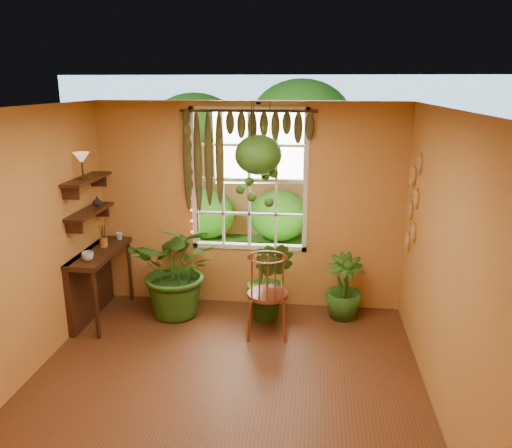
{
  "coord_description": "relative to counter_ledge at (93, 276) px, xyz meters",
  "views": [
    {
      "loc": [
        0.83,
        -4.01,
        2.92
      ],
      "look_at": [
        0.22,
        1.15,
        1.44
      ],
      "focal_mm": 35.0,
      "sensor_mm": 36.0,
      "label": 1
    }
  ],
  "objects": [
    {
      "name": "shelf_upper",
      "position": [
        0.03,
        0.0,
        1.25
      ],
      "size": [
        0.25,
        0.9,
        0.04
      ],
      "primitive_type": "cube",
      "color": "#3B1A10",
      "rests_on": "wall_left"
    },
    {
      "name": "brush_jar",
      "position": [
        0.11,
        0.15,
        0.49
      ],
      "size": [
        0.1,
        0.1,
        0.36
      ],
      "color": "#995A2C",
      "rests_on": "counter_ledge"
    },
    {
      "name": "string_lights",
      "position": [
        1.15,
        0.59,
        1.2
      ],
      "size": [
        0.03,
        0.03,
        1.54
      ],
      "primitive_type": null,
      "color": "#FF2633",
      "rests_on": "window"
    },
    {
      "name": "hanging_basket",
      "position": [
        2.06,
        0.4,
        1.44
      ],
      "size": [
        0.57,
        0.57,
        1.27
      ],
      "color": "black",
      "rests_on": "ceiling"
    },
    {
      "name": "potted_plant_left",
      "position": [
        1.07,
        0.17,
        0.08
      ],
      "size": [
        1.17,
        1.02,
        1.27
      ],
      "primitive_type": "imported",
      "rotation": [
        0.0,
        0.0,
        0.03
      ],
      "color": "#1E4713",
      "rests_on": "floor"
    },
    {
      "name": "tiffany_lamp",
      "position": [
        0.05,
        -0.12,
        1.5
      ],
      "size": [
        0.19,
        0.19,
        0.32
      ],
      "color": "#513217",
      "rests_on": "shelf_upper"
    },
    {
      "name": "wall_back",
      "position": [
        1.91,
        0.65,
        0.8
      ],
      "size": [
        4.0,
        0.0,
        4.0
      ],
      "primitive_type": "plane",
      "rotation": [
        1.57,
        0.0,
        0.0
      ],
      "color": "#C08841",
      "rests_on": "floor"
    },
    {
      "name": "wall_plates",
      "position": [
        3.89,
        0.19,
        1.0
      ],
      "size": [
        0.04,
        0.32,
        1.1
      ],
      "primitive_type": null,
      "color": "#EEE2C2",
      "rests_on": "wall_right"
    },
    {
      "name": "backyard",
      "position": [
        2.15,
        5.27,
        0.73
      ],
      "size": [
        14.0,
        10.0,
        12.0
      ],
      "color": "#2B5819",
      "rests_on": "ground"
    },
    {
      "name": "windsor_chair",
      "position": [
        2.24,
        -0.23,
        -0.18
      ],
      "size": [
        0.51,
        0.54,
        1.29
      ],
      "rotation": [
        0.0,
        0.0,
        0.07
      ],
      "color": "maroon",
      "rests_on": "floor"
    },
    {
      "name": "shelf_vase",
      "position": [
        0.04,
        0.22,
        0.93
      ],
      "size": [
        0.13,
        0.13,
        0.12
      ],
      "primitive_type": "imported",
      "rotation": [
        0.0,
        0.0,
        -0.13
      ],
      "color": "#B2AD99",
      "rests_on": "shelf_lower"
    },
    {
      "name": "potted_plant_mid",
      "position": [
        2.23,
        0.17,
        -0.02
      ],
      "size": [
        0.71,
        0.64,
        1.07
      ],
      "primitive_type": "imported",
      "rotation": [
        0.0,
        0.0,
        -0.34
      ],
      "color": "#1E4713",
      "rests_on": "floor"
    },
    {
      "name": "wall_right",
      "position": [
        3.91,
        -1.6,
        0.8
      ],
      "size": [
        0.0,
        4.5,
        4.5
      ],
      "primitive_type": "plane",
      "rotation": [
        1.57,
        0.0,
        -1.57
      ],
      "color": "#C08841",
      "rests_on": "floor"
    },
    {
      "name": "floor",
      "position": [
        1.91,
        -1.6,
        -0.55
      ],
      "size": [
        4.5,
        4.5,
        0.0
      ],
      "primitive_type": "plane",
      "color": "brown",
      "rests_on": "ground"
    },
    {
      "name": "ceiling",
      "position": [
        1.91,
        -1.6,
        2.15
      ],
      "size": [
        4.5,
        4.5,
        0.0
      ],
      "primitive_type": "plane",
      "rotation": [
        3.14,
        0.0,
        0.0
      ],
      "color": "white",
      "rests_on": "wall_back"
    },
    {
      "name": "wall_left",
      "position": [
        -0.09,
        -1.6,
        0.8
      ],
      "size": [
        0.0,
        4.5,
        4.5
      ],
      "primitive_type": "plane",
      "rotation": [
        1.57,
        0.0,
        1.57
      ],
      "color": "#C08841",
      "rests_on": "floor"
    },
    {
      "name": "shelf_lower",
      "position": [
        0.03,
        0.0,
        0.85
      ],
      "size": [
        0.25,
        0.9,
        0.04
      ],
      "primitive_type": "cube",
      "color": "#3B1A10",
      "rests_on": "wall_left"
    },
    {
      "name": "window",
      "position": [
        1.91,
        0.68,
        1.15
      ],
      "size": [
        1.52,
        0.1,
        1.86
      ],
      "color": "white",
      "rests_on": "wall_back"
    },
    {
      "name": "cup_a",
      "position": [
        0.13,
        -0.36,
        0.4
      ],
      "size": [
        0.17,
        0.17,
        0.11
      ],
      "primitive_type": "imported",
      "rotation": [
        0.0,
        0.0,
        -0.26
      ],
      "color": "silver",
      "rests_on": "counter_ledge"
    },
    {
      "name": "valance_vine",
      "position": [
        1.82,
        0.56,
        1.73
      ],
      "size": [
        1.7,
        0.12,
        1.1
      ],
      "color": "#3B1A10",
      "rests_on": "window"
    },
    {
      "name": "cup_b",
      "position": [
        0.19,
        0.47,
        0.39
      ],
      "size": [
        0.13,
        0.13,
        0.09
      ],
      "primitive_type": "imported",
      "rotation": [
        0.0,
        0.0,
        -0.41
      ],
      "color": "beige",
      "rests_on": "counter_ledge"
    },
    {
      "name": "potted_plant_right",
      "position": [
        3.16,
        0.33,
        -0.13
      ],
      "size": [
        0.57,
        0.57,
        0.84
      ],
      "primitive_type": "imported",
      "rotation": [
        0.0,
        0.0,
        0.24
      ],
      "color": "#1E4713",
      "rests_on": "floor"
    },
    {
      "name": "counter_ledge",
      "position": [
        0.0,
        0.0,
        0.0
      ],
      "size": [
        0.4,
        1.2,
        0.9
      ],
      "color": "#3B1A10",
      "rests_on": "floor"
    }
  ]
}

